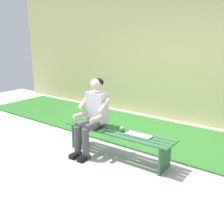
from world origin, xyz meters
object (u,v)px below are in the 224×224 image
object	(u,v)px
person_seated	(93,113)
apple	(122,129)
bench_near	(118,137)
book_open	(139,135)

from	to	relation	value
person_seated	apple	size ratio (longest dim) A/B	15.11
bench_near	person_seated	distance (m)	0.56
apple	book_open	distance (m)	0.32
apple	book_open	xyz separation A→B (m)	(-0.32, 0.02, -0.03)
apple	book_open	size ratio (longest dim) A/B	0.20
person_seated	book_open	xyz separation A→B (m)	(-0.82, -0.11, -0.23)
person_seated	bench_near	bearing A→B (deg)	-167.12
bench_near	person_seated	size ratio (longest dim) A/B	1.53
bench_near	apple	xyz separation A→B (m)	(-0.06, -0.03, 0.14)
person_seated	book_open	size ratio (longest dim) A/B	3.01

